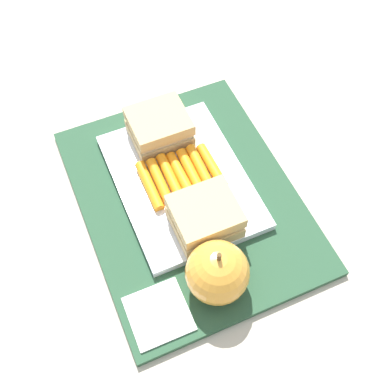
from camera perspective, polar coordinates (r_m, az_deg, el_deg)
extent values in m
plane|color=#B7AD99|center=(0.67, -0.42, -1.06)|extent=(2.40, 2.40, 0.00)
cube|color=#284C33|center=(0.67, -0.43, -0.84)|extent=(0.36, 0.28, 0.01)
cube|color=white|center=(0.67, -1.27, 1.31)|extent=(0.23, 0.17, 0.01)
cube|color=tan|center=(0.70, -3.77, 6.85)|extent=(0.07, 0.08, 0.02)
cube|color=beige|center=(0.69, -3.83, 7.53)|extent=(0.07, 0.07, 0.01)
cube|color=tan|center=(0.68, -3.89, 8.22)|extent=(0.07, 0.08, 0.02)
cube|color=tan|center=(0.62, 1.48, -3.43)|extent=(0.07, 0.08, 0.02)
cube|color=beige|center=(0.61, 1.51, -2.85)|extent=(0.07, 0.07, 0.01)
cube|color=tan|center=(0.60, 1.54, -2.25)|extent=(0.07, 0.08, 0.02)
cylinder|color=orange|center=(0.66, -4.98, 0.73)|extent=(0.08, 0.01, 0.02)
cylinder|color=orange|center=(0.66, -3.67, 1.02)|extent=(0.08, 0.01, 0.02)
cylinder|color=orange|center=(0.66, -2.49, 1.65)|extent=(0.08, 0.01, 0.02)
cylinder|color=orange|center=(0.66, -1.29, 2.02)|extent=(0.08, 0.01, 0.02)
cylinder|color=orange|center=(0.66, -0.08, 2.28)|extent=(0.08, 0.01, 0.02)
cylinder|color=orange|center=(0.67, 1.03, 2.74)|extent=(0.08, 0.01, 0.02)
cylinder|color=orange|center=(0.67, 2.31, 3.06)|extent=(0.08, 0.01, 0.02)
sphere|color=gold|center=(0.58, 2.97, -9.32)|extent=(0.08, 0.08, 0.08)
cylinder|color=brown|center=(0.54, 3.17, -7.55)|extent=(0.01, 0.00, 0.01)
cube|color=white|center=(0.60, -3.90, -13.94)|extent=(0.07, 0.07, 0.00)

